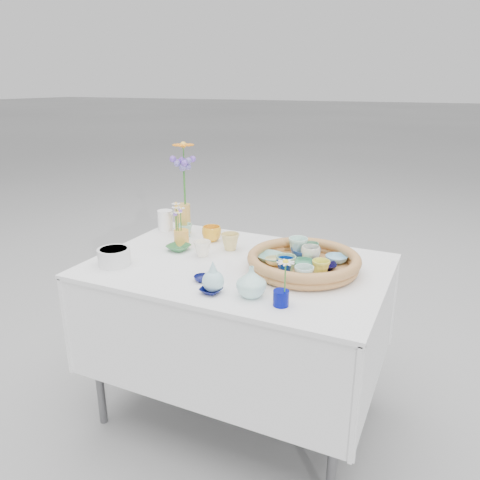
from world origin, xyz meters
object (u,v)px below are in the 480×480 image
at_px(wicker_tray, 304,262).
at_px(tall_vase_yellow, 183,219).
at_px(display_table, 238,410).
at_px(bud_vase_seafoam, 251,282).

bearing_deg(wicker_tray, tall_vase_yellow, 162.49).
bearing_deg(display_table, bud_vase_seafoam, -56.16).
xyz_separation_m(display_table, wicker_tray, (0.28, 0.05, 0.80)).
distance_m(display_table, tall_vase_yellow, 1.00).
distance_m(display_table, wicker_tray, 0.85).
bearing_deg(bud_vase_seafoam, wicker_tray, 72.78).
relative_size(display_table, tall_vase_yellow, 8.13).
relative_size(display_table, bud_vase_seafoam, 10.77).
height_order(display_table, wicker_tray, wicker_tray).
height_order(display_table, tall_vase_yellow, tall_vase_yellow).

